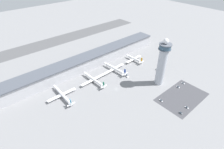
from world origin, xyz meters
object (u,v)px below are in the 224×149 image
at_px(car_yellow_taxi, 187,108).
at_px(car_blue_compact, 181,113).
at_px(car_green_van, 183,83).
at_px(car_red_hatchback, 161,101).
at_px(car_silver_sedan, 178,87).
at_px(airplane_gate_charlie, 115,69).
at_px(airplane_gate_alpha, 62,95).
at_px(service_truck_catering, 157,69).
at_px(service_truck_fuel, 127,76).
at_px(control_tower, 162,63).
at_px(airplane_gate_bravo, 94,80).
at_px(airplane_gate_delta, 134,59).

bearing_deg(car_yellow_taxi, car_blue_compact, -179.49).
xyz_separation_m(car_yellow_taxi, car_green_van, (38.03, 27.37, 0.04)).
bearing_deg(car_red_hatchback, car_silver_sedan, 1.39).
distance_m(airplane_gate_charlie, car_green_van, 98.47).
xyz_separation_m(airplane_gate_alpha, car_red_hatchback, (86.84, -83.52, -3.18)).
bearing_deg(service_truck_catering, car_yellow_taxi, -118.59).
xyz_separation_m(service_truck_fuel, car_yellow_taxi, (8.88, -89.19, -0.53)).
distance_m(airplane_gate_charlie, service_truck_catering, 65.45).
height_order(airplane_gate_charlie, car_silver_sedan, airplane_gate_charlie).
bearing_deg(airplane_gate_charlie, service_truck_fuel, -81.31).
distance_m(airplane_gate_alpha, car_green_van, 160.64).
xyz_separation_m(airplane_gate_alpha, car_silver_sedan, (125.44, -82.59, -3.13)).
bearing_deg(airplane_gate_charlie, control_tower, -67.04).
height_order(car_yellow_taxi, car_silver_sedan, car_silver_sedan).
relative_size(car_yellow_taxi, car_green_van, 1.07).
distance_m(car_blue_compact, car_red_hatchback, 26.61).
xyz_separation_m(airplane_gate_bravo, car_yellow_taxi, (52.09, -110.20, -3.38)).
bearing_deg(car_red_hatchback, service_truck_catering, 40.87).
bearing_deg(car_red_hatchback, service_truck_fuel, 86.40).
distance_m(service_truck_catering, service_truck_fuel, 50.96).
relative_size(airplane_gate_bravo, car_yellow_taxi, 10.07).
bearing_deg(service_truck_fuel, car_yellow_taxi, -84.31).
relative_size(airplane_gate_alpha, airplane_gate_delta, 1.34).
height_order(car_green_van, car_red_hatchback, car_green_van).
relative_size(car_green_van, car_blue_compact, 0.91).
distance_m(control_tower, car_green_van, 46.27).
distance_m(service_truck_catering, car_green_van, 43.79).
height_order(airplane_gate_alpha, service_truck_fuel, airplane_gate_alpha).
relative_size(airplane_gate_bravo, car_silver_sedan, 10.22).
height_order(control_tower, airplane_gate_charlie, control_tower).
bearing_deg(airplane_gate_alpha, car_blue_compact, -51.77).
xyz_separation_m(control_tower, airplane_gate_charlie, (-26.05, 61.48, -28.15)).
xyz_separation_m(service_truck_catering, car_blue_compact, (-51.68, -71.26, -0.53)).
relative_size(service_truck_catering, car_red_hatchback, 1.57).
bearing_deg(control_tower, car_silver_sedan, -62.29).
bearing_deg(airplane_gate_bravo, airplane_gate_charlie, 2.43).
bearing_deg(airplane_gate_alpha, airplane_gate_bravo, 0.21).
height_order(control_tower, airplane_gate_alpha, control_tower).
bearing_deg(airplane_gate_delta, control_tower, -106.19).
bearing_deg(car_yellow_taxi, service_truck_fuel, 95.69).
height_order(airplane_gate_bravo, car_blue_compact, airplane_gate_bravo).
height_order(airplane_gate_charlie, service_truck_catering, airplane_gate_charlie).
xyz_separation_m(airplane_gate_charlie, car_green_van, (50.38, -84.52, -3.76)).
relative_size(airplane_gate_delta, service_truck_fuel, 4.63).
bearing_deg(car_blue_compact, airplane_gate_delta, 68.43).
height_order(service_truck_fuel, car_yellow_taxi, service_truck_fuel).
height_order(airplane_gate_charlie, car_red_hatchback, airplane_gate_charlie).
xyz_separation_m(airplane_gate_bravo, service_truck_catering, (90.87, -39.05, -2.83)).
height_order(car_green_van, car_silver_sedan, car_green_van).
bearing_deg(car_yellow_taxi, car_silver_sedan, 46.80).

